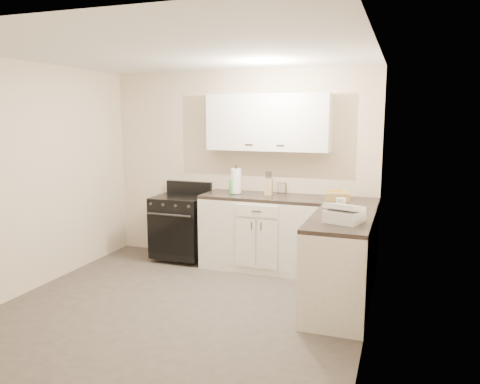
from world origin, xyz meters
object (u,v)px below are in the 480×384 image
(countertop_grill, at_px, (344,216))
(paper_towel, at_px, (236,181))
(stove, at_px, (180,226))
(wicker_basket, at_px, (338,196))
(knife_block, at_px, (269,187))

(countertop_grill, bearing_deg, paper_towel, 159.38)
(stove, height_order, countertop_grill, countertop_grill)
(wicker_basket, bearing_deg, stove, 179.68)
(stove, height_order, paper_towel, paper_towel)
(stove, xyz_separation_m, knife_block, (1.20, 0.09, 0.58))
(knife_block, xyz_separation_m, countertop_grill, (1.08, -1.22, -0.04))
(knife_block, distance_m, paper_towel, 0.42)
(knife_block, xyz_separation_m, wicker_basket, (0.87, -0.10, -0.06))
(countertop_grill, bearing_deg, stove, 170.99)
(stove, height_order, knife_block, knife_block)
(wicker_basket, bearing_deg, countertop_grill, -79.37)
(knife_block, bearing_deg, wicker_basket, -11.46)
(wicker_basket, xyz_separation_m, countertop_grill, (0.21, -1.12, 0.01))
(knife_block, xyz_separation_m, paper_towel, (-0.42, -0.05, 0.06))
(wicker_basket, distance_m, countertop_grill, 1.14)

